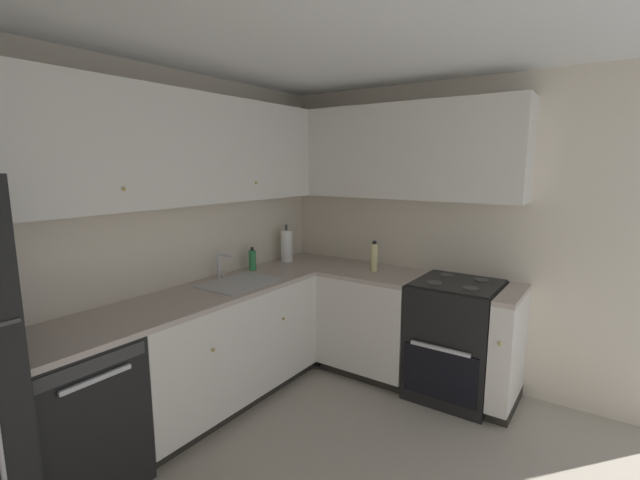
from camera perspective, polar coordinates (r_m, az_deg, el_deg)
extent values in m
cube|color=beige|center=(3.23, -22.84, -1.03)|extent=(3.78, 0.05, 2.45)
cube|color=beige|center=(3.77, 17.36, 0.72)|extent=(0.05, 3.25, 2.45)
cube|color=white|center=(2.13, 1.86, 28.63)|extent=(3.78, 3.25, 0.05)
cylinder|color=silver|center=(2.34, -35.94, -23.13)|extent=(0.02, 0.02, 0.65)
cube|color=black|center=(2.92, -29.72, -19.29)|extent=(0.60, 0.60, 0.86)
cube|color=#333333|center=(2.51, -27.35, -14.27)|extent=(0.55, 0.01, 0.07)
cube|color=silver|center=(2.52, -27.07, -15.82)|extent=(0.36, 0.02, 0.02)
cube|color=silver|center=(3.45, -12.66, -12.84)|extent=(1.60, 0.60, 0.77)
cube|color=black|center=(3.66, -12.73, -18.99)|extent=(1.60, 0.54, 0.09)
sphere|color=tan|center=(2.96, -13.69, -13.72)|extent=(0.02, 0.02, 0.02)
sphere|color=tan|center=(3.43, -4.75, -10.15)|extent=(0.02, 0.02, 0.02)
cube|color=#B7A89E|center=(3.32, -12.95, -6.38)|extent=(2.81, 0.60, 0.03)
cube|color=silver|center=(3.87, 6.89, -10.12)|extent=(0.60, 0.78, 0.77)
cube|color=black|center=(4.06, 6.96, -15.73)|extent=(0.54, 0.78, 0.09)
cube|color=silver|center=(3.54, 23.31, -12.85)|extent=(0.60, 0.15, 0.77)
cube|color=black|center=(3.74, 22.94, -18.82)|extent=(0.54, 0.15, 0.09)
sphere|color=tan|center=(3.20, 22.33, -12.41)|extent=(0.02, 0.02, 0.02)
cube|color=#B7A89E|center=(3.76, 7.01, -4.30)|extent=(0.60, 0.78, 0.03)
cube|color=#B7A89E|center=(3.41, 23.77, -6.54)|extent=(0.60, 0.15, 0.03)
cube|color=black|center=(3.65, 17.16, -12.23)|extent=(0.64, 0.62, 0.90)
cube|color=black|center=(3.43, 15.29, -16.57)|extent=(0.02, 0.55, 0.38)
cube|color=silver|center=(3.32, 15.32, -13.49)|extent=(0.02, 0.43, 0.02)
cube|color=black|center=(3.51, 17.54, -5.31)|extent=(0.59, 0.60, 0.01)
cube|color=black|center=(3.78, 18.98, -3.25)|extent=(0.03, 0.60, 0.15)
cylinder|color=#4C4C4C|center=(3.34, 19.06, -5.97)|extent=(0.11, 0.11, 0.01)
cylinder|color=#4C4C4C|center=(3.42, 14.65, -5.39)|extent=(0.11, 0.11, 0.01)
cylinder|color=#4C4C4C|center=(3.60, 20.29, -4.91)|extent=(0.11, 0.11, 0.01)
cylinder|color=#4C4C4C|center=(3.68, 16.17, -4.40)|extent=(0.11, 0.11, 0.01)
cube|color=silver|center=(3.20, -17.54, 11.19)|extent=(2.49, 0.32, 0.75)
sphere|color=tan|center=(2.75, -24.14, 6.07)|extent=(0.02, 0.02, 0.02)
sphere|color=tan|center=(3.44, -8.31, 7.39)|extent=(0.02, 0.02, 0.02)
cube|color=silver|center=(3.74, 9.30, 11.23)|extent=(0.32, 2.12, 0.75)
cube|color=#B7B7BC|center=(3.41, -10.37, -5.48)|extent=(0.56, 0.40, 0.01)
cube|color=gray|center=(3.42, -10.34, -6.27)|extent=(0.52, 0.36, 0.09)
cube|color=#99999E|center=(3.42, -10.35, -6.05)|extent=(0.02, 0.35, 0.06)
cylinder|color=silver|center=(3.55, -13.05, -3.31)|extent=(0.02, 0.02, 0.21)
cylinder|color=silver|center=(3.47, -12.28, -1.97)|extent=(0.02, 0.15, 0.02)
cylinder|color=silver|center=(3.60, -12.42, -4.31)|extent=(0.02, 0.02, 0.06)
cylinder|color=#338C4C|center=(3.78, -8.78, -2.64)|extent=(0.06, 0.06, 0.17)
cylinder|color=#262626|center=(3.76, -8.82, -1.15)|extent=(0.03, 0.03, 0.03)
cylinder|color=white|center=(4.08, -4.37, -0.77)|extent=(0.11, 0.11, 0.29)
cylinder|color=#3F3F3F|center=(4.08, -4.37, -0.49)|extent=(0.02, 0.02, 0.35)
cylinder|color=beige|center=(3.73, 7.06, -2.28)|extent=(0.06, 0.06, 0.24)
cylinder|color=black|center=(3.70, 7.10, -0.31)|extent=(0.03, 0.03, 0.02)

